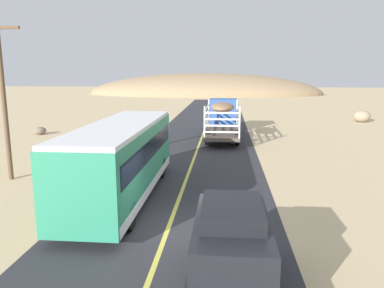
{
  "coord_description": "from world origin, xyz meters",
  "views": [
    {
      "loc": [
        1.9,
        -11.65,
        5.34
      ],
      "look_at": [
        0.0,
        9.38,
        1.2
      ],
      "focal_mm": 34.68,
      "sensor_mm": 36.0,
      "label": 1
    }
  ],
  "objects": [
    {
      "name": "distant_hill",
      "position": [
        -3.2,
        78.11,
        0.0
      ],
      "size": [
        55.66,
        26.02,
        9.94
      ],
      "primitive_type": "ellipsoid",
      "color": "#997C5A",
      "rests_on": "ground"
    },
    {
      "name": "livestock_truck",
      "position": [
        1.69,
        19.81,
        1.79
      ],
      "size": [
        2.53,
        9.7,
        3.02
      ],
      "color": "#3359A5",
      "rests_on": "road_surface"
    },
    {
      "name": "ground_plane",
      "position": [
        0.0,
        0.0,
        0.0
      ],
      "size": [
        240.0,
        240.0,
        0.0
      ],
      "primitive_type": "plane",
      "color": "#CCB284"
    },
    {
      "name": "bus",
      "position": [
        -2.41,
        3.26,
        1.75
      ],
      "size": [
        2.54,
        10.0,
        3.21
      ],
      "color": "#2D8C66",
      "rests_on": "road_surface"
    },
    {
      "name": "road_centre_line",
      "position": [
        0.0,
        0.0,
        0.02
      ],
      "size": [
        0.16,
        117.6,
        0.0
      ],
      "primitive_type": "cube",
      "color": "#D8CC4C",
      "rests_on": "road_surface"
    },
    {
      "name": "boulder_far_horizon",
      "position": [
        16.49,
        29.34,
        0.64
      ],
      "size": [
        1.78,
        1.57,
        1.29
      ],
      "primitive_type": "ellipsoid",
      "color": "gray",
      "rests_on": "ground"
    },
    {
      "name": "power_pole_near",
      "position": [
        -8.82,
        5.48,
        4.27
      ],
      "size": [
        2.2,
        0.24,
        7.96
      ],
      "color": "brown",
      "rests_on": "ground"
    },
    {
      "name": "boulder_near_shoulder",
      "position": [
        -14.0,
        18.6,
        0.33
      ],
      "size": [
        1.03,
        1.0,
        0.67
      ],
      "primitive_type": "ellipsoid",
      "color": "#756656",
      "rests_on": "ground"
    },
    {
      "name": "road_surface",
      "position": [
        0.0,
        0.0,
        0.01
      ],
      "size": [
        8.0,
        120.0,
        0.02
      ],
      "primitive_type": "cube",
      "color": "#2D2D33",
      "rests_on": "ground"
    },
    {
      "name": "suv_near",
      "position": [
        2.1,
        -3.38,
        1.15
      ],
      "size": [
        1.9,
        4.62,
        2.29
      ],
      "color": "black",
      "rests_on": "road_surface"
    }
  ]
}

